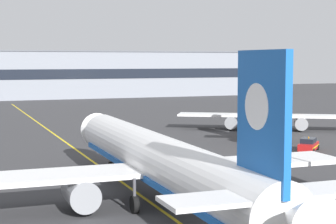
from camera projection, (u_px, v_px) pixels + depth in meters
name	position (u px, v px, depth m)	size (l,w,h in m)	color
taxiway_centreline	(96.00, 164.00, 61.81)	(0.30, 180.00, 0.01)	yellow
airliner_foreground	(160.00, 161.00, 44.18)	(32.03, 41.42, 11.65)	white
airliner_background	(266.00, 112.00, 90.89)	(26.37, 32.82, 10.20)	white
service_car_fifth	(308.00, 145.00, 70.32)	(4.26, 4.23, 1.79)	red
safety_cone_by_nose_gear	(115.00, 165.00, 59.50)	(0.44, 0.44, 0.55)	orange
terminal_building	(40.00, 75.00, 165.60)	(151.63, 12.40, 13.92)	gray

